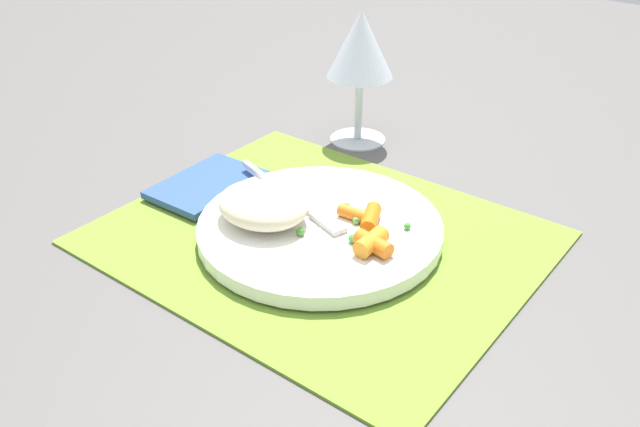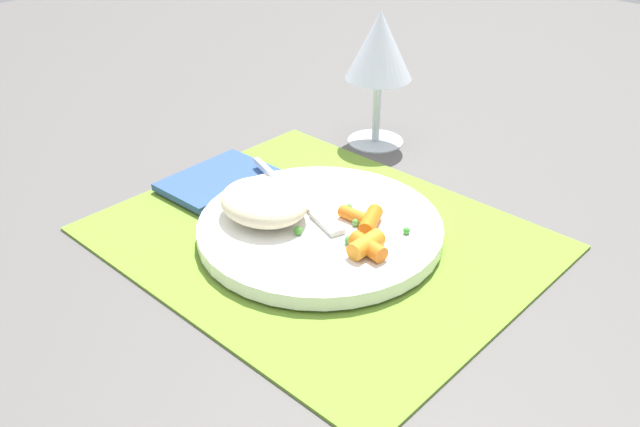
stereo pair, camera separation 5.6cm
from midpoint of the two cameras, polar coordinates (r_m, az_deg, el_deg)
ground_plane at (r=0.69m, az=2.31°, el=-2.22°), size 2.40×2.40×0.00m
placemat at (r=0.69m, az=2.32°, el=-2.01°), size 0.42×0.34×0.01m
plate at (r=0.69m, az=2.34°, el=-1.29°), size 0.25×0.25×0.01m
rice_mound at (r=0.68m, az=-2.39°, el=0.92°), size 0.10×0.08×0.04m
carrot_portion at (r=0.65m, az=6.35°, el=-1.74°), size 0.08×0.08×0.02m
pea_scatter at (r=0.66m, az=5.70°, el=-1.41°), size 0.08×0.08×0.01m
fork at (r=0.71m, az=0.66°, el=0.93°), size 0.18×0.07×0.01m
wine_glass at (r=0.86m, az=6.92°, el=13.48°), size 0.08×0.08×0.17m
napkin at (r=0.79m, az=-6.75°, el=2.73°), size 0.09×0.13×0.01m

